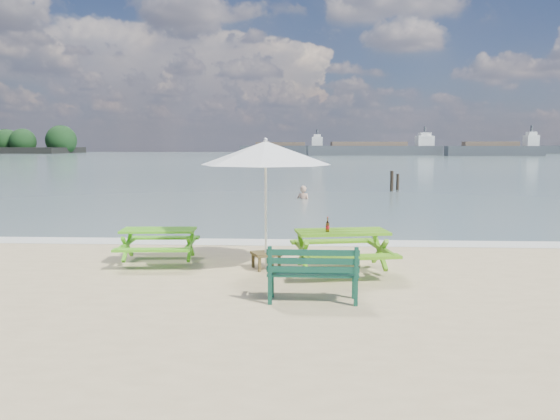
{
  "coord_description": "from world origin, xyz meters",
  "views": [
    {
      "loc": [
        0.66,
        -8.55,
        2.39
      ],
      "look_at": [
        0.08,
        3.0,
        1.0
      ],
      "focal_mm": 35.0,
      "sensor_mm": 36.0,
      "label": 1
    }
  ],
  "objects_px": {
    "park_bench": "(313,285)",
    "beer_bottle": "(328,227)",
    "side_table": "(266,260)",
    "picnic_table_left": "(159,247)",
    "picnic_table_right": "(342,253)",
    "patio_umbrella": "(266,153)",
    "swimmer": "(303,205)"
  },
  "relations": [
    {
      "from": "beer_bottle",
      "to": "picnic_table_left",
      "type": "bearing_deg",
      "value": 166.33
    },
    {
      "from": "park_bench",
      "to": "beer_bottle",
      "type": "relative_size",
      "value": 5.14
    },
    {
      "from": "picnic_table_right",
      "to": "picnic_table_left",
      "type": "bearing_deg",
      "value": 169.43
    },
    {
      "from": "picnic_table_left",
      "to": "picnic_table_right",
      "type": "relative_size",
      "value": 0.8
    },
    {
      "from": "patio_umbrella",
      "to": "beer_bottle",
      "type": "xyz_separation_m",
      "value": [
        1.17,
        -0.42,
        -1.34
      ]
    },
    {
      "from": "picnic_table_left",
      "to": "park_bench",
      "type": "height_order",
      "value": "park_bench"
    },
    {
      "from": "beer_bottle",
      "to": "patio_umbrella",
      "type": "bearing_deg",
      "value": 160.4
    },
    {
      "from": "side_table",
      "to": "patio_umbrella",
      "type": "distance_m",
      "value": 2.06
    },
    {
      "from": "beer_bottle",
      "to": "swimmer",
      "type": "distance_m",
      "value": 14.21
    },
    {
      "from": "picnic_table_left",
      "to": "park_bench",
      "type": "bearing_deg",
      "value": -39.8
    },
    {
      "from": "picnic_table_right",
      "to": "beer_bottle",
      "type": "relative_size",
      "value": 7.93
    },
    {
      "from": "swimmer",
      "to": "patio_umbrella",
      "type": "bearing_deg",
      "value": -92.55
    },
    {
      "from": "picnic_table_right",
      "to": "beer_bottle",
      "type": "bearing_deg",
      "value": -152.95
    },
    {
      "from": "picnic_table_right",
      "to": "beer_bottle",
      "type": "height_order",
      "value": "beer_bottle"
    },
    {
      "from": "picnic_table_right",
      "to": "swimmer",
      "type": "relative_size",
      "value": 1.26
    },
    {
      "from": "beer_bottle",
      "to": "swimmer",
      "type": "xyz_separation_m",
      "value": [
        -0.55,
        14.15,
        -1.15
      ]
    },
    {
      "from": "picnic_table_left",
      "to": "beer_bottle",
      "type": "relative_size",
      "value": 6.39
    },
    {
      "from": "picnic_table_left",
      "to": "park_bench",
      "type": "distance_m",
      "value": 4.02
    },
    {
      "from": "picnic_table_right",
      "to": "swimmer",
      "type": "distance_m",
      "value": 14.05
    },
    {
      "from": "park_bench",
      "to": "patio_umbrella",
      "type": "height_order",
      "value": "patio_umbrella"
    },
    {
      "from": "patio_umbrella",
      "to": "swimmer",
      "type": "height_order",
      "value": "patio_umbrella"
    },
    {
      "from": "picnic_table_left",
      "to": "swimmer",
      "type": "distance_m",
      "value": 13.64
    },
    {
      "from": "patio_umbrella",
      "to": "beer_bottle",
      "type": "relative_size",
      "value": 12.11
    },
    {
      "from": "park_bench",
      "to": "swimmer",
      "type": "distance_m",
      "value": 15.92
    },
    {
      "from": "patio_umbrella",
      "to": "swimmer",
      "type": "bearing_deg",
      "value": 87.45
    },
    {
      "from": "picnic_table_right",
      "to": "park_bench",
      "type": "bearing_deg",
      "value": -106.41
    },
    {
      "from": "swimmer",
      "to": "side_table",
      "type": "bearing_deg",
      "value": -92.55
    },
    {
      "from": "side_table",
      "to": "beer_bottle",
      "type": "relative_size",
      "value": 2.42
    },
    {
      "from": "picnic_table_left",
      "to": "swimmer",
      "type": "height_order",
      "value": "picnic_table_left"
    },
    {
      "from": "picnic_table_left",
      "to": "picnic_table_right",
      "type": "bearing_deg",
      "value": -10.57
    },
    {
      "from": "picnic_table_left",
      "to": "swimmer",
      "type": "xyz_separation_m",
      "value": [
        2.82,
        13.33,
        -0.59
      ]
    },
    {
      "from": "park_bench",
      "to": "side_table",
      "type": "xyz_separation_m",
      "value": [
        -0.88,
        2.17,
        -0.09
      ]
    }
  ]
}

